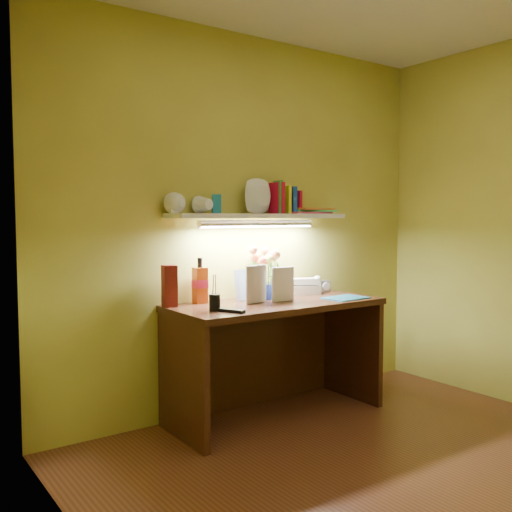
{
  "coord_description": "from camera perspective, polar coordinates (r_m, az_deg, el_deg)",
  "views": [
    {
      "loc": [
        -2.2,
        -1.69,
        1.3
      ],
      "look_at": [
        -0.05,
        1.35,
        1.04
      ],
      "focal_mm": 40.0,
      "sensor_mm": 36.0,
      "label": 1
    }
  ],
  "objects": [
    {
      "name": "art_card",
      "position": [
        3.76,
        -0.83,
        -2.83
      ],
      "size": [
        0.21,
        0.08,
        0.2
      ],
      "primitive_type": null,
      "rotation": [
        0.0,
        0.0,
        0.22
      ],
      "color": "white",
      "rests_on": "desk"
    },
    {
      "name": "whisky_box",
      "position": [
        3.49,
        -8.65,
        -2.98
      ],
      "size": [
        0.09,
        0.09,
        0.25
      ],
      "primitive_type": "cube",
      "rotation": [
        0.0,
        0.0,
        -0.17
      ],
      "color": "#5E150F",
      "rests_on": "desk"
    },
    {
      "name": "desk_book_b",
      "position": [
        3.64,
        1.64,
        -2.9
      ],
      "size": [
        0.16,
        0.04,
        0.22
      ],
      "primitive_type": "imported",
      "rotation": [
        0.0,
        0.0,
        -0.13
      ],
      "color": "white",
      "rests_on": "desk"
    },
    {
      "name": "desk_book_a",
      "position": [
        3.53,
        -0.96,
        -2.95
      ],
      "size": [
        0.18,
        0.06,
        0.24
      ],
      "primitive_type": "imported",
      "rotation": [
        0.0,
        0.0,
        0.18
      ],
      "color": "beige",
      "rests_on": "desk"
    },
    {
      "name": "telephone",
      "position": [
        4.05,
        4.79,
        -2.9
      ],
      "size": [
        0.25,
        0.23,
        0.13
      ],
      "primitive_type": null,
      "rotation": [
        0.0,
        0.0,
        -0.4
      ],
      "color": "silver",
      "rests_on": "desk"
    },
    {
      "name": "tv_remote",
      "position": [
        3.27,
        -2.45,
        -5.47
      ],
      "size": [
        0.11,
        0.17,
        0.02
      ],
      "primitive_type": "cube",
      "rotation": [
        0.0,
        0.0,
        0.41
      ],
      "color": "black",
      "rests_on": "desk"
    },
    {
      "name": "blue_folder",
      "position": [
        3.86,
        8.95,
        -4.15
      ],
      "size": [
        0.29,
        0.22,
        0.01
      ],
      "primitive_type": "cube",
      "rotation": [
        0.0,
        0.0,
        0.07
      ],
      "color": "teal",
      "rests_on": "desk"
    },
    {
      "name": "desk",
      "position": [
        3.75,
        2.02,
        -10.26
      ],
      "size": [
        1.4,
        0.6,
        0.75
      ],
      "primitive_type": "cube",
      "color": "#33150D",
      "rests_on": "ground"
    },
    {
      "name": "pen_cup",
      "position": [
        3.33,
        -4.16,
        -4.07
      ],
      "size": [
        0.08,
        0.08,
        0.16
      ],
      "primitive_type": "cylinder",
      "rotation": [
        0.0,
        0.0,
        0.15
      ],
      "color": "black",
      "rests_on": "desk"
    },
    {
      "name": "ground",
      "position": [
        3.06,
        16.77,
        -21.24
      ],
      "size": [
        3.0,
        3.0,
        0.0
      ],
      "primitive_type": "plane",
      "color": "#532918",
      "rests_on": "ground"
    },
    {
      "name": "wall_shelf",
      "position": [
        3.79,
        0.62,
        4.6
      ],
      "size": [
        1.31,
        0.32,
        0.25
      ],
      "color": "white",
      "rests_on": "ground"
    },
    {
      "name": "flower_bouquet",
      "position": [
        3.81,
        0.74,
        -1.61
      ],
      "size": [
        0.26,
        0.26,
        0.35
      ],
      "primitive_type": null,
      "rotation": [
        0.0,
        0.0,
        -0.23
      ],
      "color": "#08113E",
      "rests_on": "desk"
    },
    {
      "name": "whisky_bottle",
      "position": [
        3.61,
        -5.63,
        -2.45
      ],
      "size": [
        0.08,
        0.08,
        0.29
      ],
      "primitive_type": null,
      "rotation": [
        0.0,
        0.0,
        -0.06
      ],
      "color": "#A83C0C",
      "rests_on": "desk"
    },
    {
      "name": "desk_clock",
      "position": [
        4.18,
        6.86,
        -2.99
      ],
      "size": [
        0.09,
        0.06,
        0.08
      ],
      "primitive_type": "cube",
      "rotation": [
        0.0,
        0.0,
        -0.23
      ],
      "color": "#B7B6BA",
      "rests_on": "desk"
    }
  ]
}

